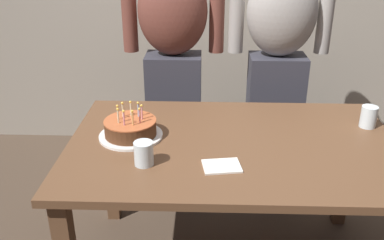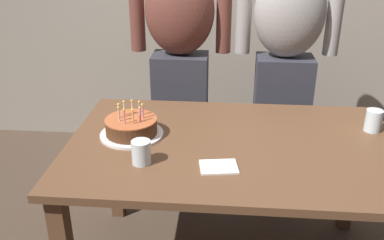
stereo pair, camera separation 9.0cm
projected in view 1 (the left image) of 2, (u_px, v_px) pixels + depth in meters
name	position (u px, v px, depth m)	size (l,w,h in m)	color
dining_table	(233.00, 160.00, 1.97)	(1.50, 0.96, 0.74)	brown
birthday_cake	(131.00, 129.00, 1.96)	(0.30, 0.30, 0.16)	white
water_glass_near	(144.00, 153.00, 1.73)	(0.08, 0.08, 0.10)	silver
water_glass_far	(369.00, 117.00, 2.06)	(0.08, 0.08, 0.11)	silver
napkin_stack	(222.00, 166.00, 1.73)	(0.15, 0.11, 0.01)	white
person_man_bearded	(173.00, 62.00, 2.61)	(0.61, 0.27, 1.66)	#33333D
person_woman_cardigan	(278.00, 63.00, 2.59)	(0.61, 0.27, 1.66)	#33333D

